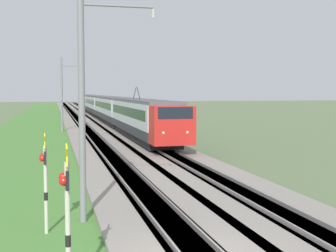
% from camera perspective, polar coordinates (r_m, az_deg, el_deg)
% --- Properties ---
extents(ballast_main, '(240.00, 4.40, 0.30)m').
position_cam_1_polar(ballast_main, '(61.22, -10.46, 0.12)').
color(ballast_main, gray).
rests_on(ballast_main, ground).
extents(ballast_adjacent, '(240.00, 4.40, 0.30)m').
position_cam_1_polar(ballast_adjacent, '(61.57, -6.79, 0.19)').
color(ballast_adjacent, gray).
rests_on(ballast_adjacent, ground).
extents(track_main, '(240.00, 1.57, 0.45)m').
position_cam_1_polar(track_main, '(61.22, -10.46, 0.13)').
color(track_main, '#4C4238').
rests_on(track_main, ground).
extents(track_adjacent, '(240.00, 1.57, 0.45)m').
position_cam_1_polar(track_adjacent, '(61.57, -6.79, 0.19)').
color(track_adjacent, '#4C4238').
rests_on(track_adjacent, ground).
extents(grass_verge, '(240.00, 9.51, 0.12)m').
position_cam_1_polar(grass_verge, '(61.15, -15.40, -0.05)').
color(grass_verge, '#4C8438').
rests_on(grass_verge, ground).
extents(passenger_train, '(85.09, 2.88, 4.86)m').
position_cam_1_polar(passenger_train, '(71.66, -7.81, 2.43)').
color(passenger_train, red).
rests_on(passenger_train, ground).
extents(crossing_signal_near, '(0.70, 0.23, 3.37)m').
position_cam_1_polar(crossing_signal_near, '(10.03, -12.24, -9.69)').
color(crossing_signal_near, beige).
rests_on(crossing_signal_near, ground).
extents(crossing_signal_aux, '(0.70, 0.23, 3.19)m').
position_cam_1_polar(crossing_signal_aux, '(14.71, -14.77, -5.75)').
color(crossing_signal_aux, beige).
rests_on(crossing_signal_aux, ground).
extents(catenary_mast_near, '(0.22, 2.56, 8.15)m').
position_cam_1_polar(catenary_mast_near, '(15.55, -10.26, 3.30)').
color(catenary_mast_near, slate).
rests_on(catenary_mast_near, ground).
extents(catenary_mast_mid, '(0.22, 2.56, 8.09)m').
position_cam_1_polar(catenary_mast_mid, '(51.40, -12.76, 3.82)').
color(catenary_mast_mid, slate).
rests_on(catenary_mast_mid, ground).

